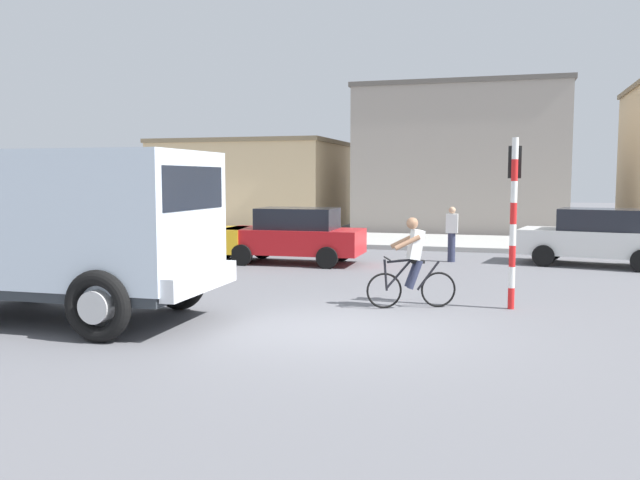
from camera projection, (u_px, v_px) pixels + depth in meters
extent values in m
plane|color=slate|center=(350.00, 329.00, 10.76)|extent=(120.00, 120.00, 0.00)
cube|color=#ADADA8|center=(440.00, 242.00, 24.51)|extent=(80.00, 5.00, 0.16)
cube|color=silver|center=(57.00, 216.00, 11.35)|extent=(5.24, 2.58, 2.20)
cube|color=#2D3338|center=(60.00, 284.00, 11.47)|extent=(5.13, 2.53, 0.16)
cube|color=silver|center=(202.00, 280.00, 10.74)|extent=(0.28, 2.38, 0.36)
cube|color=black|center=(191.00, 188.00, 10.64)|extent=(0.15, 2.13, 0.70)
torus|color=black|center=(178.00, 281.00, 12.28)|extent=(1.10, 0.26, 1.10)
cylinder|color=beige|center=(178.00, 281.00, 12.28)|extent=(0.50, 0.31, 0.50)
torus|color=black|center=(98.00, 306.00, 9.82)|extent=(1.10, 0.26, 1.10)
cylinder|color=beige|center=(98.00, 306.00, 9.82)|extent=(0.50, 0.31, 0.50)
torus|color=black|center=(31.00, 274.00, 13.12)|extent=(1.10, 0.26, 1.10)
cylinder|color=beige|center=(31.00, 274.00, 13.12)|extent=(0.50, 0.31, 0.50)
torus|color=black|center=(384.00, 291.00, 12.42)|extent=(0.64, 0.30, 0.68)
torus|color=black|center=(438.00, 290.00, 12.53)|extent=(0.64, 0.30, 0.68)
cylinder|color=black|center=(403.00, 261.00, 12.40)|extent=(0.57, 0.27, 0.09)
cylinder|color=black|center=(399.00, 274.00, 12.42)|extent=(0.49, 0.23, 0.57)
cylinder|color=black|center=(428.00, 276.00, 12.49)|extent=(0.42, 0.21, 0.57)
cylinder|color=black|center=(386.00, 275.00, 12.39)|extent=(0.10, 0.08, 0.59)
cylinder|color=black|center=(387.00, 258.00, 12.36)|extent=(0.22, 0.47, 0.03)
cube|color=black|center=(418.00, 262.00, 12.44)|extent=(0.27, 0.20, 0.06)
cube|color=white|center=(416.00, 244.00, 12.40)|extent=(0.39, 0.41, 0.59)
sphere|color=#9E7051|center=(412.00, 223.00, 12.36)|extent=(0.22, 0.22, 0.22)
cylinder|color=#2D334C|center=(415.00, 275.00, 12.35)|extent=(0.33, 0.23, 0.57)
cylinder|color=#9E7051|center=(407.00, 243.00, 12.22)|extent=(0.49, 0.27, 0.29)
cylinder|color=#2D334C|center=(412.00, 273.00, 12.55)|extent=(0.33, 0.23, 0.57)
cylinder|color=#9E7051|center=(403.00, 241.00, 12.53)|extent=(0.49, 0.27, 0.29)
cylinder|color=red|center=(511.00, 298.00, 12.39)|extent=(0.12, 0.12, 0.40)
cylinder|color=white|center=(512.00, 277.00, 12.35)|extent=(0.12, 0.12, 0.40)
cylinder|color=red|center=(512.00, 256.00, 12.31)|extent=(0.12, 0.12, 0.40)
cylinder|color=white|center=(513.00, 235.00, 12.27)|extent=(0.12, 0.12, 0.40)
cylinder|color=red|center=(513.00, 213.00, 12.23)|extent=(0.12, 0.12, 0.40)
cylinder|color=white|center=(514.00, 192.00, 12.20)|extent=(0.12, 0.12, 0.40)
cylinder|color=red|center=(515.00, 170.00, 12.16)|extent=(0.12, 0.12, 0.40)
cylinder|color=white|center=(515.00, 148.00, 12.12)|extent=(0.12, 0.12, 0.40)
cube|color=black|center=(515.00, 162.00, 12.32)|extent=(0.24, 0.20, 0.60)
sphere|color=green|center=(515.00, 162.00, 12.43)|extent=(0.14, 0.14, 0.14)
cube|color=gold|center=(178.00, 239.00, 19.48)|extent=(4.24, 2.38, 0.70)
cube|color=black|center=(182.00, 217.00, 19.40)|extent=(2.42, 1.81, 0.60)
cylinder|color=black|center=(127.00, 254.00, 18.80)|extent=(0.62, 0.28, 0.60)
cylinder|color=black|center=(148.00, 247.00, 20.48)|extent=(0.62, 0.28, 0.60)
cylinder|color=black|center=(211.00, 255.00, 18.54)|extent=(0.62, 0.28, 0.60)
cylinder|color=black|center=(226.00, 248.00, 20.22)|extent=(0.62, 0.28, 0.60)
cube|color=red|center=(293.00, 241.00, 18.96)|extent=(4.03, 1.77, 0.70)
cube|color=black|center=(298.00, 218.00, 18.86)|extent=(2.23, 1.49, 0.60)
cylinder|color=black|center=(242.00, 255.00, 18.50)|extent=(0.60, 0.19, 0.60)
cylinder|color=black|center=(262.00, 249.00, 20.13)|extent=(0.60, 0.19, 0.60)
cylinder|color=black|center=(327.00, 258.00, 17.86)|extent=(0.60, 0.19, 0.60)
cylinder|color=black|center=(341.00, 251.00, 19.49)|extent=(0.60, 0.19, 0.60)
cube|color=white|center=(595.00, 243.00, 18.46)|extent=(4.26, 2.46, 0.70)
cube|color=black|center=(601.00, 220.00, 18.33)|extent=(2.44, 1.85, 0.60)
cylinder|color=black|center=(543.00, 256.00, 18.32)|extent=(0.62, 0.30, 0.60)
cylinder|color=black|center=(553.00, 250.00, 19.82)|extent=(0.62, 0.30, 0.60)
cylinder|color=#2D334C|center=(451.00, 247.00, 19.33)|extent=(0.22, 0.22, 0.85)
cube|color=white|center=(452.00, 223.00, 19.26)|extent=(0.34, 0.22, 0.56)
sphere|color=tan|center=(452.00, 210.00, 19.22)|extent=(0.20, 0.20, 0.20)
cube|color=#D1B284|center=(256.00, 186.00, 33.58)|extent=(8.50, 7.27, 4.10)
cube|color=#7D6B4F|center=(255.00, 143.00, 33.37)|extent=(8.67, 7.42, 0.20)
cube|color=#9E9389|center=(462.00, 163.00, 30.07)|extent=(8.90, 6.61, 6.30)
cube|color=#5E5852|center=(463.00, 90.00, 29.76)|extent=(9.07, 6.74, 0.20)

